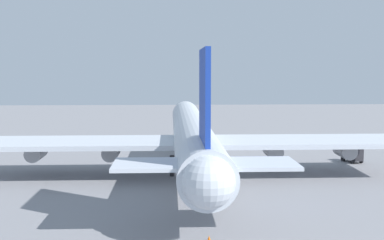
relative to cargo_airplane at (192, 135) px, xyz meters
The scene contains 6 objects.
ground_plane 5.95m from the cargo_airplane, ahead, with size 284.21×284.21×0.00m, color gray.
cargo_airplane is the anchor object (origin of this frame).
pushback_tractor 29.27m from the cargo_airplane, 76.53° to the right, with size 4.17×3.12×2.52m.
maintenance_van 40.54m from the cargo_airplane, ahead, with size 2.93×5.01×2.25m.
safety_cone_nose 33.19m from the cargo_airplane, ahead, with size 0.48×0.48×0.69m, color orange.
safety_cone_tail 31.83m from the cargo_airplane, behind, with size 0.54×0.54×0.77m, color orange.
Camera 1 is at (-75.37, 3.36, 16.13)m, focal length 45.51 mm.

